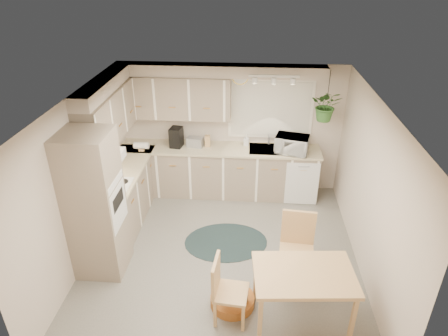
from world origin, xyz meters
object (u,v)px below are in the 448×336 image
(chair_back, at_px, (297,252))
(pet_bed, at_px, (232,301))
(microwave, at_px, (292,143))
(braided_rug, at_px, (226,242))
(dining_table, at_px, (302,296))
(chair_left, at_px, (231,291))

(chair_back, height_order, pet_bed, chair_back)
(pet_bed, relative_size, microwave, 1.01)
(braided_rug, height_order, microwave, microwave)
(braided_rug, bearing_deg, dining_table, -54.45)
(pet_bed, bearing_deg, chair_back, 30.97)
(chair_left, height_order, braided_rug, chair_left)
(chair_left, height_order, chair_back, chair_back)
(chair_left, relative_size, microwave, 1.58)
(chair_left, bearing_deg, braided_rug, -167.82)
(chair_left, height_order, microwave, microwave)
(braided_rug, bearing_deg, pet_bed, -82.23)
(chair_left, xyz_separation_m, braided_rug, (-0.17, 1.47, -0.44))
(dining_table, relative_size, braided_rug, 0.90)
(dining_table, distance_m, chair_left, 0.85)
(chair_back, bearing_deg, microwave, -86.15)
(chair_left, bearing_deg, microwave, 168.58)
(microwave, bearing_deg, chair_back, -77.73)
(chair_back, bearing_deg, braided_rug, -32.33)
(chair_left, relative_size, pet_bed, 1.56)
(chair_back, distance_m, microwave, 2.26)
(chair_left, xyz_separation_m, microwave, (0.88, 2.88, 0.69))
(dining_table, distance_m, chair_back, 0.67)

